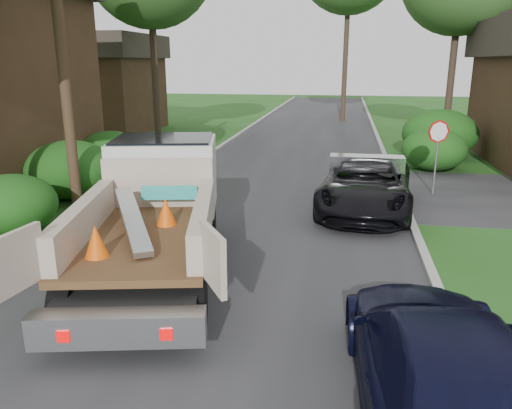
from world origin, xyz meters
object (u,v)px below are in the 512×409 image
object	(u,v)px
flatbed_truck	(158,199)
black_pickup	(366,185)
utility_pole	(59,27)
stop_sign	(438,141)
house_left_far	(94,82)
navy_suv	(443,369)

from	to	relation	value
flatbed_truck	black_pickup	world-z (taller)	flatbed_truck
utility_pole	black_pickup	size ratio (longest dim) A/B	1.80
stop_sign	house_left_far	world-z (taller)	house_left_far
flatbed_truck	navy_suv	bearing A→B (deg)	-53.07
flatbed_truck	black_pickup	xyz separation A→B (m)	(4.69, 4.67, -0.62)
utility_pole	black_pickup	xyz separation A→B (m)	(8.36, 1.72, -4.40)
house_left_far	navy_suv	world-z (taller)	house_left_far
stop_sign	flatbed_truck	world-z (taller)	flatbed_truck
utility_pole	flatbed_truck	size ratio (longest dim) A/B	1.39
utility_pole	black_pickup	distance (m)	9.61
stop_sign	navy_suv	world-z (taller)	stop_sign
stop_sign	flatbed_truck	size ratio (longest dim) A/B	0.35
utility_pole	house_left_far	size ratio (longest dim) A/B	1.32
flatbed_truck	utility_pole	bearing A→B (deg)	128.77
navy_suv	stop_sign	bearing A→B (deg)	-101.87
house_left_far	black_pickup	size ratio (longest dim) A/B	1.36
navy_suv	utility_pole	bearing A→B (deg)	-43.21
house_left_far	flatbed_truck	xyz separation A→B (m)	(11.69, -19.97, -1.66)
black_pickup	house_left_far	bearing A→B (deg)	141.98
flatbed_truck	navy_suv	distance (m)	6.99
stop_sign	navy_suv	size ratio (longest dim) A/B	0.48
utility_pole	house_left_far	world-z (taller)	utility_pole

